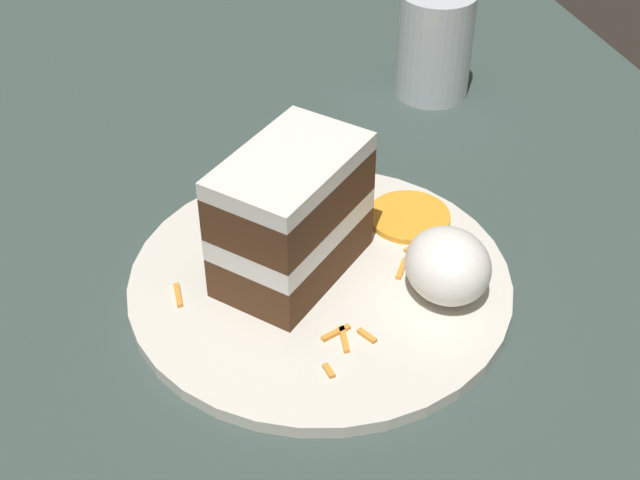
# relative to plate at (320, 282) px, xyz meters

# --- Properties ---
(ground_plane) EXTENTS (6.00, 6.00, 0.00)m
(ground_plane) POSITION_rel_plate_xyz_m (-0.02, -0.04, -0.03)
(ground_plane) COLOR black
(ground_plane) RESTS_ON ground
(dining_table) EXTENTS (1.29, 0.93, 0.03)m
(dining_table) POSITION_rel_plate_xyz_m (-0.02, -0.04, -0.02)
(dining_table) COLOR #384742
(dining_table) RESTS_ON ground
(plate) EXTENTS (0.29, 0.29, 0.01)m
(plate) POSITION_rel_plate_xyz_m (0.00, 0.00, 0.00)
(plate) COLOR silver
(plate) RESTS_ON dining_table
(cake_slice) EXTENTS (0.13, 0.14, 0.10)m
(cake_slice) POSITION_rel_plate_xyz_m (-0.01, -0.02, 0.06)
(cake_slice) COLOR #4C2D19
(cake_slice) RESTS_ON plate
(cream_dollop) EXTENTS (0.07, 0.06, 0.05)m
(cream_dollop) POSITION_rel_plate_xyz_m (0.04, 0.08, 0.03)
(cream_dollop) COLOR white
(cream_dollop) RESTS_ON plate
(orange_garnish) EXTENTS (0.07, 0.07, 0.00)m
(orange_garnish) POSITION_rel_plate_xyz_m (-0.05, 0.09, 0.01)
(orange_garnish) COLOR orange
(orange_garnish) RESTS_ON plate
(carrot_shreds_scatter) EXTENTS (0.12, 0.23, 0.00)m
(carrot_shreds_scatter) POSITION_rel_plate_xyz_m (0.03, 0.02, 0.01)
(carrot_shreds_scatter) COLOR orange
(carrot_shreds_scatter) RESTS_ON plate
(drinking_glass) EXTENTS (0.07, 0.07, 0.10)m
(drinking_glass) POSITION_rel_plate_xyz_m (-0.25, 0.19, 0.04)
(drinking_glass) COLOR silver
(drinking_glass) RESTS_ON dining_table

